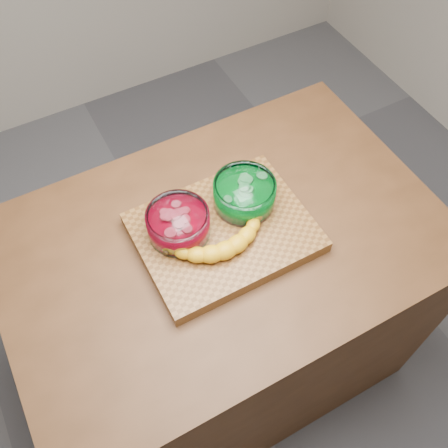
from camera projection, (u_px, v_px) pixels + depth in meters
name	position (u px, v px, depth m)	size (l,w,h in m)	color
ground	(224.00, 355.00, 2.08)	(3.50, 3.50, 0.00)	#505055
counter	(224.00, 308.00, 1.71)	(1.20, 0.80, 0.90)	#4C2C16
cutting_board	(224.00, 233.00, 1.33)	(0.45, 0.35, 0.04)	brown
bowl_red	(178.00, 224.00, 1.27)	(0.16, 0.16, 0.08)	white
bowl_green	(244.00, 194.00, 1.33)	(0.17, 0.17, 0.08)	white
banana	(220.00, 239.00, 1.27)	(0.31, 0.14, 0.04)	gold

